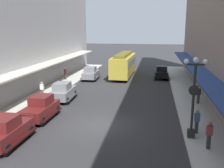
% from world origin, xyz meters
% --- Properties ---
extents(ground_plane, '(200.00, 200.00, 0.00)m').
position_xyz_m(ground_plane, '(0.00, 0.00, 0.00)').
color(ground_plane, '#2D2D30').
extents(sidewalk_left, '(3.00, 60.00, 0.15)m').
position_xyz_m(sidewalk_left, '(-7.50, 0.00, 0.07)').
color(sidewalk_left, '#B7B5AD').
rests_on(sidewalk_left, ground).
extents(sidewalk_right, '(3.00, 60.00, 0.15)m').
position_xyz_m(sidewalk_right, '(7.50, 0.00, 0.07)').
color(sidewalk_right, '#B7B5AD').
rests_on(sidewalk_right, ground).
extents(parked_car_0, '(2.26, 4.30, 1.84)m').
position_xyz_m(parked_car_0, '(-4.75, 16.31, 0.94)').
color(parked_car_0, slate).
rests_on(parked_car_0, ground).
extents(parked_car_1, '(2.17, 4.27, 1.84)m').
position_xyz_m(parked_car_1, '(-4.82, -4.07, 0.94)').
color(parked_car_1, '#591919').
rests_on(parked_car_1, ground).
extents(parked_car_2, '(2.24, 4.29, 1.84)m').
position_xyz_m(parked_car_2, '(4.89, 18.85, 0.94)').
color(parked_car_2, black).
rests_on(parked_car_2, ground).
extents(parked_car_3, '(2.29, 4.31, 1.84)m').
position_xyz_m(parked_car_3, '(-4.88, 5.83, 0.94)').
color(parked_car_3, slate).
rests_on(parked_car_3, ground).
extents(parked_car_4, '(2.19, 4.28, 1.84)m').
position_xyz_m(parked_car_4, '(-4.75, 0.48, 0.94)').
color(parked_car_4, '#591919').
rests_on(parked_car_4, ground).
extents(streetcar, '(2.79, 9.67, 3.46)m').
position_xyz_m(streetcar, '(-0.54, 19.35, 1.90)').
color(streetcar, gold).
rests_on(streetcar, ground).
extents(lamp_post_with_clock, '(1.42, 0.44, 5.16)m').
position_xyz_m(lamp_post_with_clock, '(6.40, -1.42, 2.99)').
color(lamp_post_with_clock, black).
rests_on(lamp_post_with_clock, sidewalk_right).
extents(fire_hydrant, '(0.24, 0.24, 0.82)m').
position_xyz_m(fire_hydrant, '(-6.35, 1.92, 0.56)').
color(fire_hydrant, '#B21E19').
rests_on(fire_hydrant, sidewalk_left).
extents(pedestrian_1, '(0.36, 0.28, 1.67)m').
position_xyz_m(pedestrian_1, '(8.05, 6.47, 1.01)').
color(pedestrian_1, '#2D2D33').
rests_on(pedestrian_1, sidewalk_right).
extents(pedestrian_2, '(0.36, 0.24, 1.64)m').
position_xyz_m(pedestrian_2, '(7.19, -2.92, 0.99)').
color(pedestrian_2, '#2D2D33').
rests_on(pedestrian_2, sidewalk_right).
extents(pedestrian_3, '(0.36, 0.24, 1.64)m').
position_xyz_m(pedestrian_3, '(-7.07, 5.87, 0.99)').
color(pedestrian_3, '#4C4238').
rests_on(pedestrian_3, sidewalk_left).
extents(pedestrian_4, '(0.36, 0.24, 1.64)m').
position_xyz_m(pedestrian_4, '(-8.03, 15.26, 0.99)').
color(pedestrian_4, '#2D2D33').
rests_on(pedestrian_4, sidewalk_left).
extents(pedestrian_5, '(0.36, 0.24, 1.64)m').
position_xyz_m(pedestrian_5, '(6.83, -0.71, 0.99)').
color(pedestrian_5, '#2D2D33').
rests_on(pedestrian_5, sidewalk_right).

